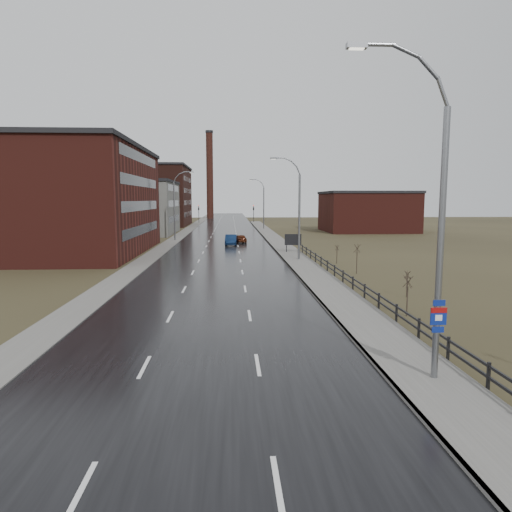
{
  "coord_description": "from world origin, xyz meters",
  "views": [
    {
      "loc": [
        1.23,
        -13.97,
        6.79
      ],
      "look_at": [
        2.93,
        16.49,
        3.0
      ],
      "focal_mm": 32.0,
      "sensor_mm": 36.0,
      "label": 1
    }
  ],
  "objects": [
    {
      "name": "streetlight_right_mid",
      "position": [
        8.5,
        36.0,
        5.84
      ],
      "size": [
        3.36,
        0.28,
        11.35
      ],
      "color": "slate",
      "rests_on": "ground"
    },
    {
      "name": "curb_right",
      "position": [
        7.08,
        35.0,
        0.09
      ],
      "size": [
        0.16,
        180.0,
        0.18
      ],
      "primitive_type": "cube",
      "color": "slate",
      "rests_on": "ground"
    },
    {
      "name": "shrub_f",
      "position": [
        12.53,
        33.64,
        1.05
      ],
      "size": [
        0.47,
        0.5,
        1.98
      ],
      "color": "#382D23",
      "rests_on": "ground"
    },
    {
      "name": "car_far",
      "position": [
        2.78,
        57.14,
        0.66
      ],
      "size": [
        2.08,
        4.07,
        1.32
      ],
      "primitive_type": "imported",
      "rotation": [
        0.0,
        0.0,
        3.28
      ],
      "color": "#42190B",
      "rests_on": "ground"
    },
    {
      "name": "sidewalk_left",
      "position": [
        -8.2,
        60.0,
        0.06
      ],
      "size": [
        2.4,
        260.0,
        0.12
      ],
      "primitive_type": "cube",
      "color": "#595651",
      "rests_on": "ground"
    },
    {
      "name": "road",
      "position": [
        0.0,
        60.0,
        0.03
      ],
      "size": [
        14.0,
        300.0,
        0.06
      ],
      "primitive_type": "cube",
      "color": "black",
      "rests_on": "ground"
    },
    {
      "name": "streetlight_left",
      "position": [
        -7.7,
        62.0,
        5.84
      ],
      "size": [
        3.36,
        0.28,
        11.35
      ],
      "color": "slate",
      "rests_on": "ground"
    },
    {
      "name": "sidewalk_right",
      "position": [
        8.6,
        35.0,
        0.09
      ],
      "size": [
        3.2,
        180.0,
        0.18
      ],
      "primitive_type": "cube",
      "color": "#595651",
      "rests_on": "ground"
    },
    {
      "name": "billboard",
      "position": [
        9.1,
        43.08,
        1.67
      ],
      "size": [
        2.12,
        0.17,
        2.45
      ],
      "color": "black",
      "rests_on": "ground"
    },
    {
      "name": "car_near",
      "position": [
        1.27,
        53.53,
        0.78
      ],
      "size": [
        1.81,
        4.76,
        1.55
      ],
      "primitive_type": "imported",
      "rotation": [
        0.0,
        0.0,
        -0.04
      ],
      "color": "#0D2043",
      "rests_on": "ground"
    },
    {
      "name": "warehouse_near",
      "position": [
        -20.99,
        45.0,
        6.76
      ],
      "size": [
        22.44,
        28.56,
        13.5
      ],
      "color": "#471914",
      "rests_on": "ground"
    },
    {
      "name": "traffic_light_right",
      "position": [
        8.0,
        120.0,
        4.6
      ],
      "size": [
        0.58,
        2.73,
        5.3
      ],
      "color": "black",
      "rests_on": "ground"
    },
    {
      "name": "building_right",
      "position": [
        30.3,
        82.0,
        4.26
      ],
      "size": [
        18.36,
        16.32,
        8.5
      ],
      "color": "#471914",
      "rests_on": "ground"
    },
    {
      "name": "streetlight_right_far",
      "position": [
        8.5,
        90.0,
        5.84
      ],
      "size": [
        3.36,
        0.28,
        11.35
      ],
      "color": "slate",
      "rests_on": "ground"
    },
    {
      "name": "guardrail",
      "position": [
        10.3,
        18.31,
        0.71
      ],
      "size": [
        0.1,
        53.05,
        1.1
      ],
      "color": "black",
      "rests_on": "ground"
    },
    {
      "name": "warehouse_far",
      "position": [
        -22.99,
        108.0,
        7.76
      ],
      "size": [
        26.52,
        24.48,
        15.5
      ],
      "color": "#331611",
      "rests_on": "ground"
    },
    {
      "name": "ground",
      "position": [
        0.0,
        0.0,
        0.0
      ],
      "size": [
        320.0,
        320.0,
        0.0
      ],
      "primitive_type": "plane",
      "color": "#2D2819",
      "rests_on": "ground"
    },
    {
      "name": "shrub_c",
      "position": [
        11.52,
        11.6,
        1.27
      ],
      "size": [
        0.56,
        0.6,
        2.38
      ],
      "color": "#382D23",
      "rests_on": "ground"
    },
    {
      "name": "shrub_e",
      "position": [
        12.78,
        26.86,
        1.46
      ],
      "size": [
        0.65,
        0.68,
        2.74
      ],
      "color": "#382D23",
      "rests_on": "ground"
    },
    {
      "name": "smokestack",
      "position": [
        -6.0,
        150.0,
        15.5
      ],
      "size": [
        2.7,
        2.7,
        30.7
      ],
      "color": "#331611",
      "rests_on": "ground"
    },
    {
      "name": "shrub_d",
      "position": [
        13.51,
        16.7,
        0.99
      ],
      "size": [
        0.45,
        0.47,
        1.86
      ],
      "color": "#382D23",
      "rests_on": "ground"
    },
    {
      "name": "streetlight_main",
      "position": [
        8.47,
        2.0,
        6.06
      ],
      "size": [
        3.91,
        0.29,
        12.11
      ],
      "color": "slate",
      "rests_on": "ground"
    },
    {
      "name": "warehouse_mid",
      "position": [
        -17.99,
        78.0,
        5.26
      ],
      "size": [
        16.32,
        20.4,
        10.5
      ],
      "color": "slate",
      "rests_on": "ground"
    },
    {
      "name": "traffic_light_left",
      "position": [
        -8.0,
        120.0,
        4.6
      ],
      "size": [
        0.58,
        2.73,
        5.3
      ],
      "color": "black",
      "rests_on": "ground"
    }
  ]
}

